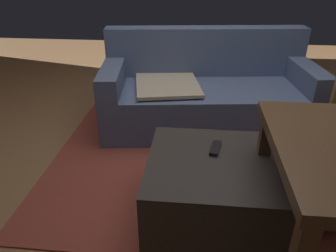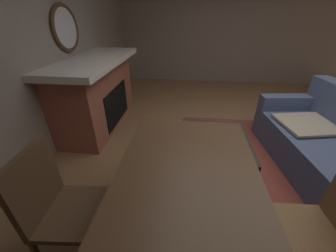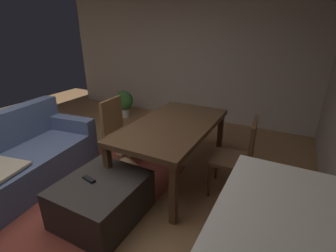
% 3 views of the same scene
% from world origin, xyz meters
% --- Properties ---
extents(floor, '(8.34, 8.34, 0.00)m').
position_xyz_m(floor, '(0.00, 0.00, 0.00)').
color(floor, olive).
extents(wall_back_fireplace_side, '(7.35, 0.12, 2.72)m').
position_xyz_m(wall_back_fireplace_side, '(0.00, -2.67, 1.36)').
color(wall_back_fireplace_side, gray).
rests_on(wall_back_fireplace_side, ground).
extents(wall_left, '(0.12, 5.74, 2.72)m').
position_xyz_m(wall_left, '(-3.48, 0.00, 1.36)').
color(wall_left, gray).
rests_on(wall_left, ground).
extents(area_rug, '(2.60, 2.00, 0.01)m').
position_xyz_m(area_rug, '(0.13, 0.06, 0.01)').
color(area_rug, brown).
rests_on(area_rug, ground).
extents(fireplace, '(1.92, 0.76, 1.07)m').
position_xyz_m(fireplace, '(-0.82, -2.29, 0.54)').
color(fireplace, '#9E5642').
rests_on(fireplace, ground).
extents(round_wall_mirror, '(0.60, 0.05, 0.60)m').
position_xyz_m(round_wall_mirror, '(-0.82, -2.58, 1.44)').
color(round_wall_mirror, '#4C331E').
extents(couch, '(2.03, 1.10, 0.88)m').
position_xyz_m(couch, '(0.06, 0.75, 0.32)').
color(couch, '#4C5B7F').
rests_on(couch, ground).
extents(ottoman_coffee_table, '(0.85, 0.76, 0.43)m').
position_xyz_m(ottoman_coffee_table, '(0.13, -0.57, 0.21)').
color(ottoman_coffee_table, '#2D2826').
rests_on(ottoman_coffee_table, ground).
extents(tv_remote, '(0.08, 0.17, 0.02)m').
position_xyz_m(tv_remote, '(0.10, -0.46, 0.44)').
color(tv_remote, black).
rests_on(tv_remote, ottoman_coffee_table).
extents(dining_table, '(1.68, 0.92, 0.74)m').
position_xyz_m(dining_table, '(1.17, -0.86, 0.66)').
color(dining_table, '#513823').
rests_on(dining_table, ground).
extents(dining_chair_north, '(0.46, 0.46, 0.93)m').
position_xyz_m(dining_chair_north, '(1.17, -0.00, 0.52)').
color(dining_chair_north, brown).
rests_on(dining_chair_north, ground).
extents(dining_chair_south, '(0.47, 0.47, 0.93)m').
position_xyz_m(dining_chair_south, '(1.18, -1.71, 0.52)').
color(dining_chair_south, '#513823').
rests_on(dining_chair_south, ground).
extents(small_dog, '(0.41, 0.57, 0.26)m').
position_xyz_m(small_dog, '(0.87, -0.36, 0.16)').
color(small_dog, '#8C6B4C').
rests_on(small_dog, ground).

